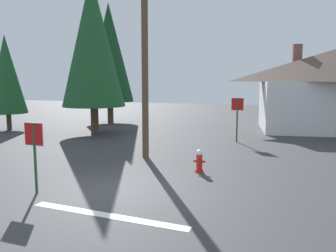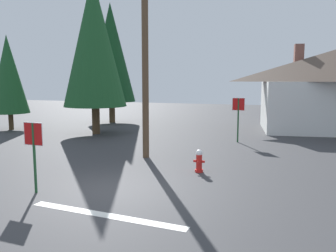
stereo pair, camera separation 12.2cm
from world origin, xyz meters
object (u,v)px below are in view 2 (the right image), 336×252
pine_tree_tall_left (8,74)px  pine_tree_mid_left (94,42)px  fire_hydrant (199,161)px  pine_tree_short_left (111,53)px  house (336,89)px  utility_pole (145,42)px  stop_sign_far (238,111)px  stop_sign_near (34,143)px

pine_tree_tall_left → pine_tree_mid_left: 6.73m
fire_hydrant → pine_tree_short_left: size_ratio=0.09×
house → pine_tree_mid_left: 15.94m
utility_pole → pine_tree_tall_left: bearing=157.3°
pine_tree_short_left → stop_sign_far: bearing=-29.0°
house → stop_sign_near: bearing=-120.7°
stop_sign_far → stop_sign_near: bearing=-113.2°
fire_hydrant → utility_pole: bearing=149.0°
utility_pole → pine_tree_tall_left: utility_pole is taller
utility_pole → pine_tree_tall_left: (-12.02, 5.03, -1.19)m
fire_hydrant → pine_tree_short_left: (-10.29, 12.77, 5.10)m
stop_sign_far → pine_tree_tall_left: 15.46m
stop_sign_far → pine_tree_short_left: (-10.80, 5.99, 3.80)m
house → utility_pole: bearing=-127.6°
pine_tree_short_left → fire_hydrant: bearing=-51.1°
stop_sign_far → house: (5.53, 6.36, 1.09)m
stop_sign_far → pine_tree_mid_left: 9.75m
stop_sign_far → pine_tree_tall_left: size_ratio=0.38×
utility_pole → stop_sign_far: (3.30, 5.10, -3.22)m
house → pine_tree_short_left: bearing=-178.7°
stop_sign_near → pine_tree_tall_left: (-10.75, 10.61, 2.24)m
house → stop_sign_far: bearing=-131.0°
stop_sign_near → pine_tree_tall_left: pine_tree_tall_left is taller
fire_hydrant → pine_tree_tall_left: pine_tree_tall_left is taller
stop_sign_near → stop_sign_far: bearing=66.8°
fire_hydrant → stop_sign_far: (0.51, 6.78, 1.30)m
utility_pole → stop_sign_far: size_ratio=3.93×
fire_hydrant → utility_pole: utility_pole is taller
utility_pole → pine_tree_mid_left: (-5.59, 5.32, 0.77)m
stop_sign_near → pine_tree_short_left: pine_tree_short_left is taller
stop_sign_near → house: (10.10, 17.03, 1.30)m
stop_sign_far → house: house is taller
stop_sign_near → utility_pole: bearing=77.2°
house → pine_tree_tall_left: (-20.85, -6.43, 0.94)m
utility_pole → house: (8.83, 11.46, -2.13)m
stop_sign_near → fire_hydrant: stop_sign_near is taller
stop_sign_near → utility_pole: utility_pole is taller
fire_hydrant → pine_tree_mid_left: pine_tree_mid_left is taller
stop_sign_far → pine_tree_tall_left: (-15.33, -0.07, 2.04)m
stop_sign_far → utility_pole: bearing=-122.9°
pine_tree_tall_left → pine_tree_short_left: pine_tree_short_left is taller
stop_sign_near → house: 19.85m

